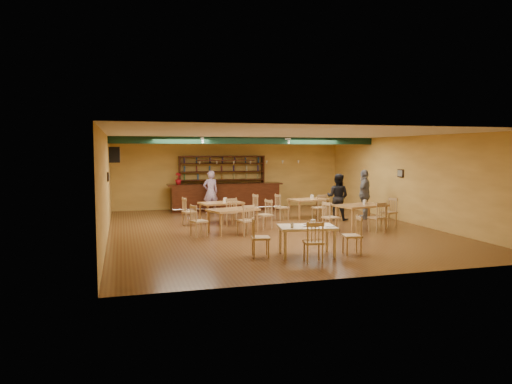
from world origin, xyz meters
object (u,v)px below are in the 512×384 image
object	(u,v)px
patron_right_a	(338,197)
dining_table_d	(361,217)
bar_counter	(225,197)
dining_table_c	(233,221)
near_table	(307,241)
patron_bar	(211,192)
dining_table_a	(221,212)
dining_table_b	(309,208)

from	to	relation	value
patron_right_a	dining_table_d	bearing A→B (deg)	127.61
bar_counter	dining_table_c	size ratio (longest dim) A/B	3.29
dining_table_c	near_table	bearing A→B (deg)	-93.98
bar_counter	patron_bar	world-z (taller)	patron_bar
dining_table_d	bar_counter	bearing A→B (deg)	104.36
dining_table_a	patron_bar	size ratio (longest dim) A/B	0.84
dining_table_b	patron_right_a	size ratio (longest dim) A/B	0.85
dining_table_c	patron_right_a	size ratio (longest dim) A/B	0.87
dining_table_b	near_table	world-z (taller)	near_table
dining_table_b	dining_table_d	bearing A→B (deg)	-88.36
dining_table_b	dining_table_c	size ratio (longest dim) A/B	0.97
near_table	bar_counter	bearing A→B (deg)	99.63
patron_right_a	near_table	bearing A→B (deg)	98.93
dining_table_a	patron_right_a	size ratio (longest dim) A/B	0.86
bar_counter	dining_table_b	size ratio (longest dim) A/B	3.39
bar_counter	patron_right_a	size ratio (longest dim) A/B	2.87
dining_table_c	near_table	world-z (taller)	dining_table_c
dining_table_c	patron_right_a	distance (m)	4.53
bar_counter	dining_table_b	xyz separation A→B (m)	(2.51, -3.08, -0.21)
dining_table_d	dining_table_a	bearing A→B (deg)	134.47
dining_table_c	patron_bar	xyz separation A→B (m)	(0.15, 4.60, 0.49)
dining_table_d	patron_right_a	xyz separation A→B (m)	(0.12, 1.98, 0.45)
near_table	patron_right_a	world-z (taller)	patron_right_a
dining_table_a	patron_bar	distance (m)	2.61
near_table	dining_table_b	bearing A→B (deg)	76.88
dining_table_b	patron_bar	world-z (taller)	patron_bar
dining_table_a	dining_table_d	world-z (taller)	dining_table_d
bar_counter	near_table	xyz separation A→B (m)	(0.05, -9.03, -0.21)
dining_table_a	dining_table_b	world-z (taller)	dining_table_a
patron_bar	dining_table_c	bearing A→B (deg)	77.97
bar_counter	dining_table_c	world-z (taller)	bar_counter
dining_table_d	patron_right_a	world-z (taller)	patron_right_a
dining_table_b	patron_right_a	world-z (taller)	patron_right_a
dining_table_b	near_table	xyz separation A→B (m)	(-2.46, -5.96, 0.00)
dining_table_b	dining_table_d	xyz separation A→B (m)	(0.68, -2.78, 0.04)
dining_table_d	near_table	distance (m)	4.46
dining_table_c	dining_table_b	bearing A→B (deg)	15.33
dining_table_a	dining_table_c	size ratio (longest dim) A/B	0.99
bar_counter	dining_table_a	size ratio (longest dim) A/B	3.34
dining_table_a	patron_right_a	world-z (taller)	patron_right_a
bar_counter	near_table	size ratio (longest dim) A/B	3.61
dining_table_b	dining_table_c	distance (m)	4.16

